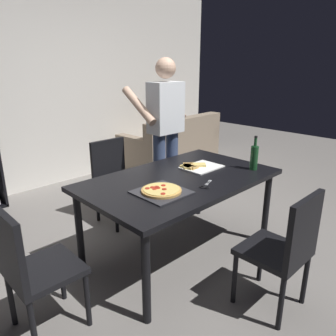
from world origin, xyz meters
The scene contains 12 objects.
ground_plane centered at (0.00, 0.00, 0.00)m, with size 12.00×12.00×0.00m, color gray.
back_wall centered at (0.00, 2.60, 1.40)m, with size 6.40×0.10×2.80m, color silver.
dining_table centered at (0.00, 0.00, 0.68)m, with size 1.69×1.02×0.75m.
chair_near_camera centered at (0.00, -1.00, 0.51)m, with size 0.42×0.42×0.90m.
chair_far_side centered at (0.00, 1.00, 0.51)m, with size 0.42×0.42×0.90m.
chair_left_end centered at (-1.33, 0.00, 0.51)m, with size 0.42×0.42×0.90m.
couch centered at (1.90, 1.99, 0.30)m, with size 1.74×0.94×0.85m.
person_serving_pizza centered at (0.56, 0.77, 1.00)m, with size 0.55×0.54×1.75m.
pepperoni_pizza_on_tray centered at (-0.35, -0.14, 0.77)m, with size 0.37×0.37×0.04m.
pizza_slices_on_towel centered at (0.30, 0.08, 0.76)m, with size 0.36×0.30×0.03m.
wine_bottle centered at (0.65, -0.32, 0.87)m, with size 0.07×0.07×0.32m.
kitchen_scissors centered at (0.00, -0.29, 0.76)m, with size 0.20×0.12×0.01m.
Camera 1 is at (-1.91, -1.81, 1.69)m, focal length 34.57 mm.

